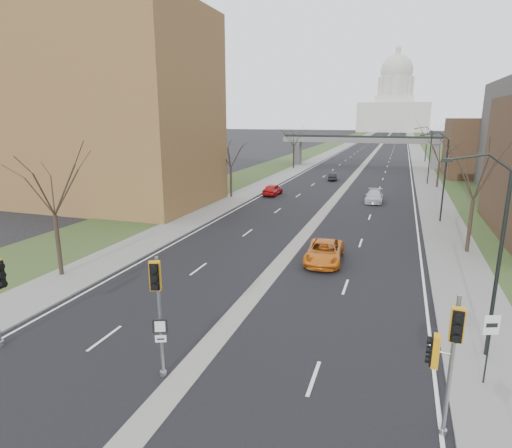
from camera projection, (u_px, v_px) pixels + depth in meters
The scene contains 27 objects.
ground at pixel (178, 383), 16.82m from camera, with size 700.00×700.00×0.00m, color black.
road_surface at pixel (380, 146), 154.70m from camera, with size 20.00×600.00×0.01m, color black.
median_strip at pixel (380, 146), 154.70m from camera, with size 1.20×600.00×0.02m, color gray.
sidewalk_right at pixel (415, 147), 150.97m from camera, with size 4.00×600.00×0.12m, color gray.
sidewalk_left at pixel (346, 145), 158.41m from camera, with size 4.00×600.00×0.12m, color gray.
grass_verge_right at pixel (433, 147), 149.11m from camera, with size 8.00×600.00×0.10m, color #314821.
grass_verge_left at pixel (330, 145), 160.27m from camera, with size 8.00×600.00×0.10m, color #314821.
apartment_building at pixel (101, 110), 49.79m from camera, with size 25.00×16.00×22.00m, color brown.
commercial_block_far at pixel (490, 148), 73.13m from camera, with size 14.00×14.00×10.00m, color brown.
pedestrian_bridge at pixel (364, 143), 89.18m from camera, with size 34.00×3.00×6.45m.
capitol at pixel (394, 105), 306.45m from camera, with size 48.00×42.00×55.75m.
streetlight_near at pixel (485, 199), 17.24m from camera, with size 2.61×0.20×8.70m.
streetlight_mid at pixel (438, 152), 41.14m from camera, with size 2.61×0.20×8.70m.
streetlight_far at pixel (426, 139), 65.04m from camera, with size 2.61×0.20×8.70m.
tree_left_a at pixel (50, 176), 26.60m from camera, with size 7.20×7.20×9.40m.
tree_left_b at pixel (231, 149), 54.27m from camera, with size 6.75×6.75×8.81m.
tree_left_c at pixel (294, 133), 85.32m from camera, with size 7.65×7.65×9.99m.
tree_right_a at pixel (477, 167), 31.40m from camera, with size 7.20×7.20×9.40m.
tree_right_b at pixel (441, 148), 61.94m from camera, with size 6.30×6.30×8.22m.
tree_right_c at pixel (428, 131), 98.41m from camera, with size 7.65×7.65×9.99m.
signal_pole_median at pixel (157, 297), 16.20m from camera, with size 0.73×0.85×5.07m.
signal_pole_right at pixel (447, 348), 13.23m from camera, with size 0.86×0.93×4.95m.
speed_limit_sign at pixel (490, 337), 16.19m from camera, with size 0.59×0.25×2.86m.
car_left_near at pixel (273, 189), 57.22m from camera, with size 1.81×4.51×1.54m, color #AF1414.
car_left_far at pixel (333, 177), 70.77m from camera, with size 1.30×3.72×1.22m, color black.
car_right_near at pixel (324, 252), 30.75m from camera, with size 2.50×5.42×1.51m, color orange.
car_right_mid at pixel (374, 196), 52.49m from camera, with size 2.03×4.98×1.45m, color silver.
Camera 1 is at (7.63, -13.04, 10.17)m, focal length 30.00 mm.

